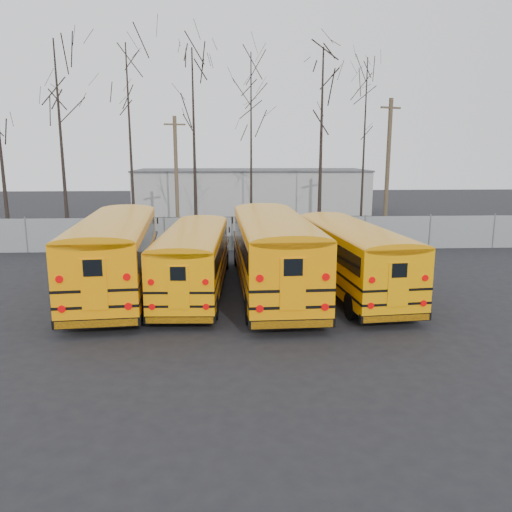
{
  "coord_description": "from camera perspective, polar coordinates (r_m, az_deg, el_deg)",
  "views": [
    {
      "loc": [
        -0.11,
        -17.35,
        5.76
      ],
      "look_at": [
        0.93,
        2.61,
        1.6
      ],
      "focal_mm": 35.0,
      "sensor_mm": 36.0,
      "label": 1
    }
  ],
  "objects": [
    {
      "name": "ground",
      "position": [
        18.28,
        -2.5,
        -6.62
      ],
      "size": [
        120.0,
        120.0,
        0.0
      ],
      "primitive_type": "plane",
      "color": "black",
      "rests_on": "ground"
    },
    {
      "name": "fence",
      "position": [
        29.73,
        -2.74,
        2.54
      ],
      "size": [
        40.0,
        0.04,
        2.0
      ],
      "primitive_type": "cube",
      "color": "gray",
      "rests_on": "ground"
    },
    {
      "name": "distant_building",
      "position": [
        49.54,
        -0.55,
        7.41
      ],
      "size": [
        22.0,
        8.0,
        4.0
      ],
      "primitive_type": "cube",
      "color": "#999994",
      "rests_on": "ground"
    },
    {
      "name": "bus_a",
      "position": [
        21.24,
        -15.72,
        0.92
      ],
      "size": [
        3.71,
        11.93,
        3.29
      ],
      "rotation": [
        0.0,
        0.0,
        0.09
      ],
      "color": "black",
      "rests_on": "ground"
    },
    {
      "name": "bus_b",
      "position": [
        20.52,
        -7.08,
        0.16
      ],
      "size": [
        2.78,
        10.26,
        2.84
      ],
      "rotation": [
        0.0,
        0.0,
        -0.04
      ],
      "color": "black",
      "rests_on": "ground"
    },
    {
      "name": "bus_c",
      "position": [
        20.5,
        1.93,
        1.07
      ],
      "size": [
        3.13,
        12.04,
        3.35
      ],
      "rotation": [
        0.0,
        0.0,
        0.03
      ],
      "color": "black",
      "rests_on": "ground"
    },
    {
      "name": "bus_d",
      "position": [
        20.98,
        10.78,
        0.48
      ],
      "size": [
        3.41,
        10.72,
        2.95
      ],
      "rotation": [
        0.0,
        0.0,
        0.09
      ],
      "color": "black",
      "rests_on": "ground"
    },
    {
      "name": "utility_pole_left",
      "position": [
        34.49,
        -9.09,
        8.97
      ],
      "size": [
        1.43,
        0.45,
        8.11
      ],
      "rotation": [
        0.0,
        0.0,
        0.24
      ],
      "color": "brown",
      "rests_on": "ground"
    },
    {
      "name": "utility_pole_right",
      "position": [
        35.8,
        14.82,
        9.82
      ],
      "size": [
        1.57,
        0.76,
        9.31
      ],
      "rotation": [
        0.0,
        0.0,
        0.4
      ],
      "color": "#4C3E2B",
      "rests_on": "ground"
    },
    {
      "name": "tree_1",
      "position": [
        34.01,
        -27.03,
        9.3
      ],
      "size": [
        0.26,
        0.26,
        10.09
      ],
      "primitive_type": "cone",
      "color": "black",
      "rests_on": "ground"
    },
    {
      "name": "tree_2",
      "position": [
        33.75,
        -21.35,
        11.73
      ],
      "size": [
        0.26,
        0.26,
        12.4
      ],
      "primitive_type": "cone",
      "color": "black",
      "rests_on": "ground"
    },
    {
      "name": "tree_3",
      "position": [
        33.36,
        -14.15,
        12.13
      ],
      "size": [
        0.26,
        0.26,
        12.34
      ],
      "primitive_type": "cone",
      "color": "black",
      "rests_on": "ground"
    },
    {
      "name": "tree_4",
      "position": [
        35.2,
        -7.08,
        12.51
      ],
      "size": [
        0.26,
        0.26,
        12.54
      ],
      "primitive_type": "cone",
      "color": "black",
      "rests_on": "ground"
    },
    {
      "name": "tree_5",
      "position": [
        31.37,
        -0.56,
        11.84
      ],
      "size": [
        0.26,
        0.26,
        11.6
      ],
      "primitive_type": "cone",
      "color": "black",
      "rests_on": "ground"
    },
    {
      "name": "tree_6",
      "position": [
        31.48,
        7.42,
        11.97
      ],
      "size": [
        0.26,
        0.26,
        11.85
      ],
      "primitive_type": "cone",
      "color": "black",
      "rests_on": "ground"
    },
    {
      "name": "tree_7",
      "position": [
        36.06,
        12.22,
        11.88
      ],
      "size": [
        0.26,
        0.26,
        11.98
      ],
      "primitive_type": "cone",
      "color": "black",
      "rests_on": "ground"
    }
  ]
}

